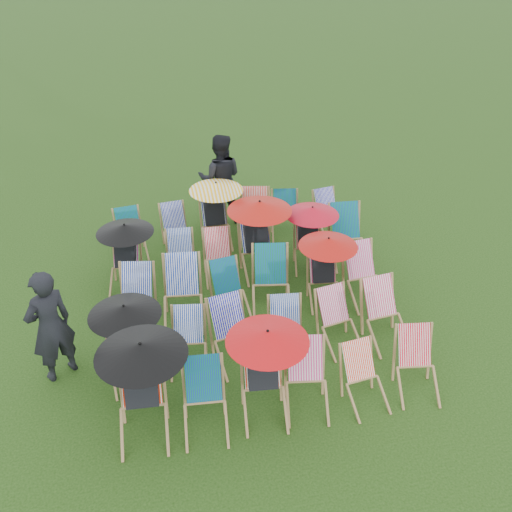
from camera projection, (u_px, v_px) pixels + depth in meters
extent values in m
plane|color=black|center=(253.00, 311.00, 9.80)|extent=(100.00, 100.00, 0.00)
cube|color=red|center=(141.00, 380.00, 7.50)|extent=(0.54, 0.41, 0.61)
cube|color=black|center=(141.00, 383.00, 7.46)|extent=(0.45, 0.47, 0.64)
sphere|color=tan|center=(138.00, 358.00, 7.36)|extent=(0.23, 0.23, 0.23)
cylinder|color=black|center=(144.00, 369.00, 7.27)|extent=(0.03, 0.03, 0.75)
cone|color=black|center=(141.00, 349.00, 7.08)|extent=(1.18, 1.18, 0.18)
cube|color=#096436|center=(203.00, 379.00, 7.59)|extent=(0.50, 0.39, 0.57)
cube|color=red|center=(262.00, 365.00, 7.79)|extent=(0.51, 0.40, 0.58)
cube|color=black|center=(262.00, 368.00, 7.75)|extent=(0.44, 0.45, 0.61)
sphere|color=tan|center=(261.00, 345.00, 7.66)|extent=(0.21, 0.21, 0.21)
cylinder|color=black|center=(267.00, 355.00, 7.58)|extent=(0.03, 0.03, 0.71)
cone|color=#BC0A0D|center=(268.00, 336.00, 7.40)|extent=(1.11, 1.11, 0.17)
cube|color=#D32A76|center=(305.00, 358.00, 7.91)|extent=(0.53, 0.42, 0.57)
cube|color=red|center=(359.00, 360.00, 7.98)|extent=(0.47, 0.37, 0.51)
cube|color=red|center=(415.00, 345.00, 8.17)|extent=(0.51, 0.40, 0.55)
cube|color=#07319B|center=(124.00, 337.00, 8.34)|extent=(0.49, 0.38, 0.54)
cube|color=black|center=(125.00, 339.00, 8.30)|extent=(0.42, 0.43, 0.56)
sphere|color=tan|center=(121.00, 319.00, 8.21)|extent=(0.20, 0.20, 0.20)
cylinder|color=black|center=(127.00, 327.00, 8.15)|extent=(0.03, 0.03, 0.66)
cone|color=black|center=(124.00, 310.00, 7.98)|extent=(1.04, 1.04, 0.16)
cube|color=#072FA2|center=(188.00, 324.00, 8.61)|extent=(0.49, 0.39, 0.52)
cube|color=#0B079C|center=(228.00, 316.00, 8.66)|extent=(0.56, 0.45, 0.59)
cube|color=#072D96|center=(285.00, 313.00, 8.80)|extent=(0.49, 0.38, 0.54)
cube|color=#D22A65|center=(333.00, 304.00, 8.98)|extent=(0.51, 0.41, 0.54)
cube|color=#D72B5A|center=(380.00, 296.00, 9.07)|extent=(0.53, 0.42, 0.59)
cube|color=navy|center=(137.00, 282.00, 9.40)|extent=(0.55, 0.45, 0.59)
cube|color=#072A9E|center=(182.00, 274.00, 9.49)|extent=(0.57, 0.45, 0.64)
cube|color=#09663A|center=(225.00, 276.00, 9.64)|extent=(0.50, 0.41, 0.54)
cube|color=#09672B|center=(270.00, 264.00, 9.75)|extent=(0.59, 0.47, 0.63)
cube|color=#D22A5E|center=(322.00, 266.00, 9.92)|extent=(0.47, 0.37, 0.52)
cube|color=black|center=(323.00, 267.00, 9.88)|extent=(0.40, 0.42, 0.55)
sphere|color=tan|center=(323.00, 251.00, 9.80)|extent=(0.19, 0.19, 0.19)
cylinder|color=black|center=(327.00, 257.00, 9.72)|extent=(0.03, 0.03, 0.64)
cone|color=#A90F09|center=(328.00, 242.00, 9.56)|extent=(1.01, 1.01, 0.16)
cube|color=#E62E82|center=(359.00, 259.00, 9.96)|extent=(0.53, 0.41, 0.59)
cube|color=#FF33AD|center=(126.00, 252.00, 10.30)|extent=(0.50, 0.41, 0.52)
cube|color=black|center=(126.00, 253.00, 10.26)|extent=(0.44, 0.45, 0.55)
sphere|color=tan|center=(125.00, 237.00, 10.18)|extent=(0.19, 0.19, 0.19)
cylinder|color=black|center=(127.00, 243.00, 10.10)|extent=(0.03, 0.03, 0.64)
cone|color=black|center=(125.00, 228.00, 9.94)|extent=(1.01, 1.01, 0.16)
cube|color=#072C9C|center=(180.00, 244.00, 10.53)|extent=(0.46, 0.36, 0.52)
cube|color=red|center=(217.00, 243.00, 10.54)|extent=(0.46, 0.35, 0.53)
cube|color=#071BA5|center=(255.00, 234.00, 10.64)|extent=(0.53, 0.40, 0.61)
cube|color=black|center=(256.00, 235.00, 10.60)|extent=(0.44, 0.46, 0.64)
sphere|color=tan|center=(254.00, 216.00, 10.50)|extent=(0.22, 0.22, 0.22)
cylinder|color=black|center=(260.00, 223.00, 10.42)|extent=(0.03, 0.03, 0.75)
cone|color=#AB1209|center=(260.00, 206.00, 10.23)|extent=(1.18, 1.18, 0.18)
cube|color=red|center=(307.00, 233.00, 10.85)|extent=(0.48, 0.39, 0.52)
cube|color=black|center=(308.00, 235.00, 10.81)|extent=(0.42, 0.43, 0.54)
sphere|color=tan|center=(308.00, 219.00, 10.73)|extent=(0.19, 0.19, 0.19)
cylinder|color=black|center=(311.00, 225.00, 10.65)|extent=(0.03, 0.03, 0.64)
cone|color=#B20A1B|center=(312.00, 211.00, 10.49)|extent=(1.00, 1.00, 0.15)
cube|color=#0A7339|center=(345.00, 220.00, 11.00)|extent=(0.56, 0.43, 0.64)
cube|color=#096734|center=(128.00, 222.00, 11.21)|extent=(0.48, 0.38, 0.53)
cube|color=#06178F|center=(173.00, 216.00, 11.42)|extent=(0.46, 0.36, 0.52)
cube|color=#070C9B|center=(213.00, 210.00, 11.53)|extent=(0.47, 0.35, 0.56)
cube|color=black|center=(214.00, 211.00, 11.49)|extent=(0.40, 0.41, 0.58)
sphere|color=tan|center=(212.00, 196.00, 11.41)|extent=(0.20, 0.20, 0.20)
cylinder|color=black|center=(217.00, 201.00, 11.33)|extent=(0.03, 0.03, 0.68)
cone|color=#FFB60D|center=(216.00, 186.00, 11.16)|extent=(1.07, 1.07, 0.17)
cube|color=red|center=(255.00, 203.00, 11.65)|extent=(0.58, 0.47, 0.61)
cube|color=#095E20|center=(285.00, 204.00, 11.75)|extent=(0.52, 0.42, 0.56)
cube|color=#0C07A3|center=(325.00, 202.00, 11.95)|extent=(0.48, 0.39, 0.51)
imported|color=black|center=(50.00, 326.00, 8.05)|extent=(0.80, 0.74, 1.84)
imported|color=black|center=(220.00, 179.00, 11.96)|extent=(1.07, 0.90, 1.94)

